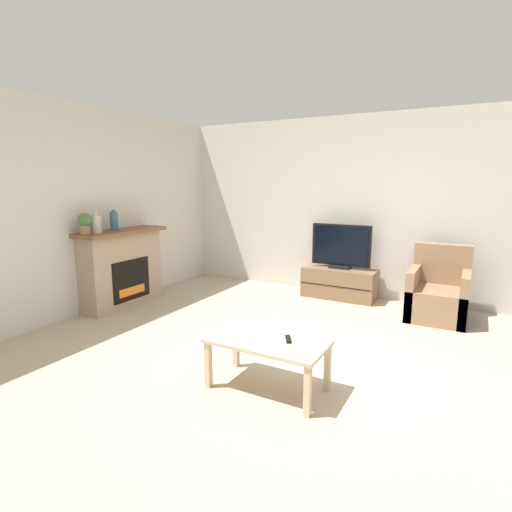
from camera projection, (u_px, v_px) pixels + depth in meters
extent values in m
plane|color=tan|center=(302.00, 362.00, 3.88)|extent=(24.00, 24.00, 0.00)
cube|color=beige|center=(372.00, 208.00, 5.90)|extent=(12.00, 0.06, 2.70)
cube|color=beige|center=(78.00, 212.00, 5.13)|extent=(0.06, 12.00, 2.70)
cube|color=tan|center=(122.00, 270.00, 5.59)|extent=(0.35, 1.20, 1.03)
cube|color=black|center=(132.00, 280.00, 5.53)|extent=(0.01, 0.66, 0.57)
cube|color=orange|center=(132.00, 291.00, 5.56)|extent=(0.01, 0.46, 0.11)
cube|color=brown|center=(121.00, 232.00, 5.48)|extent=(0.47, 1.32, 0.05)
cylinder|color=beige|center=(96.00, 224.00, 5.12)|extent=(0.14, 0.14, 0.22)
sphere|color=beige|center=(95.00, 215.00, 5.10)|extent=(0.08, 0.08, 0.08)
cylinder|color=#385670|center=(114.00, 221.00, 5.37)|extent=(0.11, 0.11, 0.25)
sphere|color=#385670|center=(113.00, 212.00, 5.35)|extent=(0.06, 0.06, 0.06)
cylinder|color=#936B4C|center=(85.00, 230.00, 4.99)|extent=(0.12, 0.12, 0.11)
sphere|color=#477038|center=(85.00, 220.00, 4.96)|extent=(0.17, 0.17, 0.17)
cube|color=brown|center=(339.00, 283.00, 6.02)|extent=(1.08, 0.47, 0.45)
cube|color=black|center=(335.00, 286.00, 5.82)|extent=(1.06, 0.01, 0.01)
cube|color=black|center=(340.00, 267.00, 5.97)|extent=(0.31, 0.18, 0.04)
cube|color=black|center=(341.00, 245.00, 5.91)|extent=(0.89, 0.03, 0.62)
cube|color=black|center=(341.00, 245.00, 5.90)|extent=(0.82, 0.01, 0.56)
cube|color=#937051|center=(437.00, 304.00, 5.09)|extent=(0.70, 0.76, 0.40)
cube|color=#937051|center=(442.00, 264.00, 5.27)|extent=(0.70, 0.14, 0.53)
cube|color=#937051|center=(413.00, 291.00, 5.21)|extent=(0.10, 0.76, 0.64)
cube|color=#937051|center=(464.00, 298.00, 4.92)|extent=(0.10, 0.76, 0.64)
cube|color=#CCB289|center=(268.00, 341.00, 3.32)|extent=(0.98, 0.53, 0.03)
cube|color=#CCB289|center=(208.00, 364.00, 3.38)|extent=(0.05, 0.05, 0.41)
cube|color=#CCB289|center=(308.00, 391.00, 2.95)|extent=(0.05, 0.05, 0.41)
cube|color=#CCB289|center=(236.00, 346.00, 3.77)|extent=(0.05, 0.05, 0.41)
cube|color=#CCB289|center=(328.00, 367.00, 3.34)|extent=(0.05, 0.05, 0.41)
cube|color=black|center=(288.00, 339.00, 3.30)|extent=(0.11, 0.15, 0.02)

